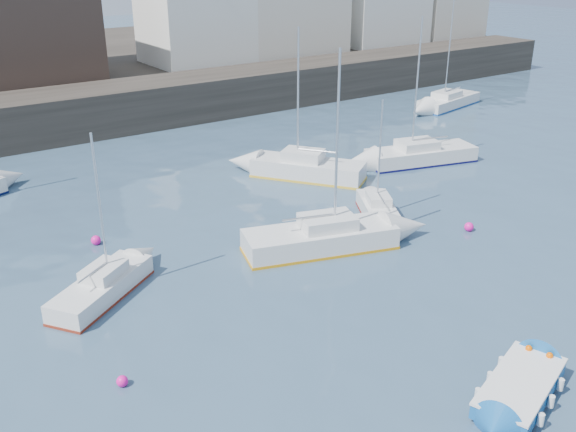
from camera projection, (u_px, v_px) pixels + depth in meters
water at (523, 396)px, 18.63m from camera, size 220.00×220.00×0.00m
quay_wall at (100, 109)px, 44.52m from camera, size 90.00×5.00×3.00m
land_strip at (31, 72)px, 58.18m from camera, size 90.00×32.00×2.80m
bldg_east_d at (194, 6)px, 52.90m from camera, size 11.14×11.14×8.95m
blue_dinghy at (520, 388)px, 18.34m from camera, size 4.00×2.67×0.70m
sailboat_a at (102, 287)px, 23.69m from camera, size 4.76×3.99×6.19m
sailboat_b at (321, 238)px, 27.37m from camera, size 6.90×3.92×8.46m
sailboat_c at (378, 211)px, 30.45m from camera, size 3.32×4.42×5.66m
sailboat_d at (420, 154)px, 38.27m from camera, size 6.98×3.75×8.49m
sailboat_f at (307, 168)px, 35.76m from camera, size 5.31×6.30×8.20m
sailboat_g at (448, 101)px, 51.46m from camera, size 6.87×3.44×8.32m
buoy_near at (123, 386)px, 19.08m from camera, size 0.35×0.35×0.35m
buoy_mid at (468, 231)px, 29.37m from camera, size 0.43×0.43×0.43m
buoy_far at (96, 244)px, 28.04m from camera, size 0.43×0.43×0.43m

